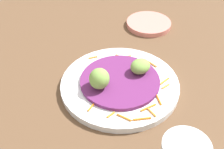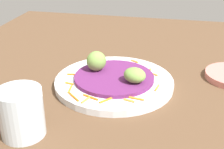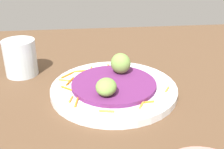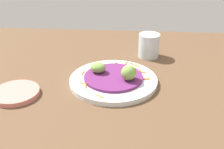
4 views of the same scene
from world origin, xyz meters
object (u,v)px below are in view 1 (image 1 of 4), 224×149
Objects in this scene: side_plate_small at (149,24)px; guac_scoop_left at (140,67)px; main_plate at (120,85)px; guac_scoop_center at (99,79)px.

guac_scoop_left is at bearing 116.93° from side_plate_small.
main_plate is 5.84× the size of guac_scoop_center.
guac_scoop_center reaches higher than side_plate_small.
guac_scoop_left reaches higher than side_plate_small.
side_plate_small is (9.33, -27.12, -0.06)cm from main_plate.
guac_scoop_center is 0.35× the size of side_plate_small.
guac_scoop_left is 10.22cm from guac_scoop_center.
guac_scoop_center is at bearing 65.99° from guac_scoop_left.
main_plate is at bearing 108.99° from side_plate_small.
side_plate_small is at bearing -71.01° from main_plate.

